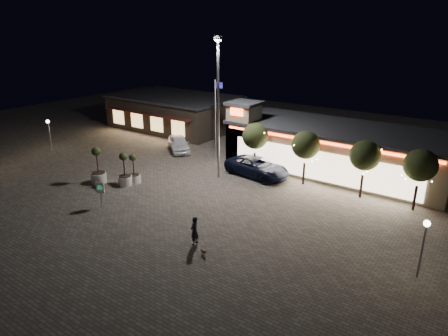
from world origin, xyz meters
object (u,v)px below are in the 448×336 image
Objects in this scene: white_sedan at (179,144)px; planter_left at (134,174)px; valet_sign at (100,190)px; pickup_truck at (257,167)px; planter_mid at (98,172)px; pedestrian at (194,231)px.

planter_left is (3.05, -9.41, -0.02)m from white_sedan.
planter_left is 1.31× the size of valet_sign.
planter_mid reaches higher than pickup_truck.
white_sedan is 2.43× the size of valet_sign.
white_sedan is 20.19m from pedestrian.
pickup_truck is 3.26× the size of pedestrian.
white_sedan is at bearing 107.97° from planter_left.
valet_sign is at bearing 160.57° from pickup_truck.
planter_mid is at bearing 143.81° from valet_sign.
pickup_truck is 14.20m from planter_mid.
pedestrian is 0.94× the size of valet_sign.
pickup_truck is at bearing 44.08° from planter_left.
planter_left is at bearing 108.79° from valet_sign.
valet_sign is (4.71, -14.30, 0.58)m from white_sedan.
white_sedan is 9.89m from planter_left.
planter_mid is at bearing -108.93° from pedestrian.
pedestrian is at bearing -24.78° from planter_left.
pedestrian is (14.06, -14.49, 0.11)m from white_sedan.
pickup_truck is 1.26× the size of white_sedan.
planter_mid is (-2.59, -1.78, 0.19)m from planter_left.
white_sedan is at bearing 108.25° from valet_sign.
valet_sign is (-6.30, -12.61, 0.56)m from pickup_truck.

